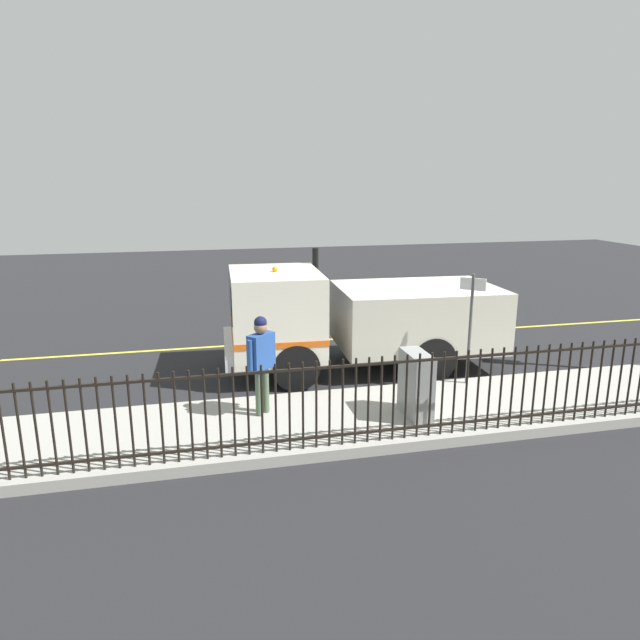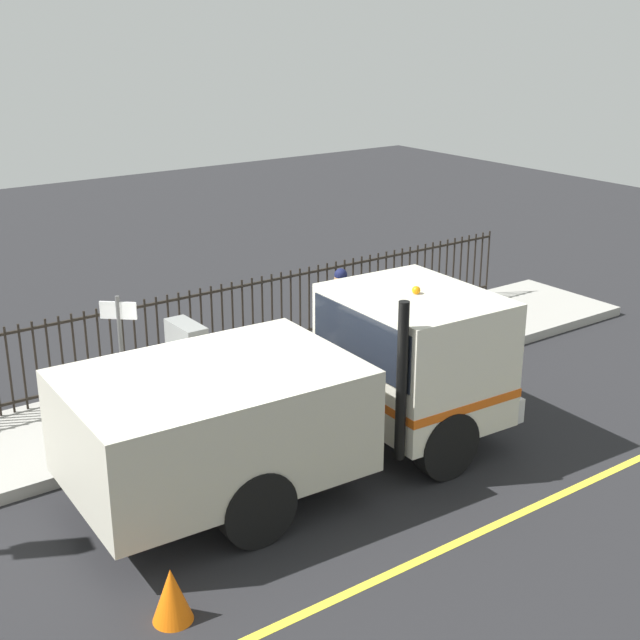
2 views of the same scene
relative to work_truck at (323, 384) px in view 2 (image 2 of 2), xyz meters
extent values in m
plane|color=#232326|center=(0.13, 1.63, -1.27)|extent=(46.01, 46.01, 0.00)
cube|color=#A3A099|center=(2.85, 1.63, -1.18)|extent=(2.47, 20.91, 0.18)
cube|color=yellow|center=(-2.39, 1.63, -1.27)|extent=(0.12, 18.82, 0.01)
cube|color=silver|center=(-0.07, -1.55, 0.10)|extent=(2.46, 2.00, 1.78)
cube|color=black|center=(-0.07, -1.55, 0.49)|extent=(2.27, 2.03, 0.78)
cube|color=beige|center=(0.08, 1.63, -0.11)|extent=(2.54, 3.65, 1.35)
cube|color=silver|center=(-0.12, -2.57, -0.64)|extent=(2.26, 0.31, 0.36)
cube|color=#DB5914|center=(-0.07, -1.55, -0.29)|extent=(2.49, 2.02, 0.12)
cylinder|color=black|center=(1.01, -1.32, -0.79)|extent=(0.35, 0.97, 0.96)
cylinder|color=black|center=(-1.13, -1.21, -0.79)|extent=(0.35, 0.97, 0.96)
cylinder|color=black|center=(1.15, 1.58, -0.79)|extent=(0.35, 0.97, 0.96)
cylinder|color=black|center=(-0.98, 1.68, -0.79)|extent=(0.35, 0.97, 0.96)
sphere|color=orange|center=(-0.07, -1.55, 1.04)|extent=(0.12, 0.12, 0.12)
cylinder|color=black|center=(-1.06, -0.45, 0.28)|extent=(0.14, 0.14, 2.14)
cube|color=#264C99|center=(2.47, -2.18, 0.05)|extent=(0.50, 0.52, 0.62)
sphere|color=#997051|center=(2.47, -2.18, 0.47)|extent=(0.23, 0.23, 0.23)
sphere|color=#14193F|center=(2.47, -2.18, 0.55)|extent=(0.22, 0.22, 0.22)
cylinder|color=#4C6047|center=(2.53, -2.24, -0.68)|extent=(0.12, 0.12, 0.83)
cylinder|color=#4C6047|center=(2.41, -2.11, -0.68)|extent=(0.12, 0.12, 0.83)
cylinder|color=#264C99|center=(2.66, -2.38, 0.01)|extent=(0.09, 0.09, 0.59)
cylinder|color=#264C99|center=(2.28, -1.97, 0.01)|extent=(0.09, 0.09, 0.59)
cylinder|color=black|center=(3.92, -7.26, -0.40)|extent=(0.04, 0.04, 1.39)
cylinder|color=black|center=(3.92, -7.06, -0.40)|extent=(0.04, 0.04, 1.39)
cylinder|color=black|center=(3.92, -6.85, -0.40)|extent=(0.04, 0.04, 1.39)
cylinder|color=black|center=(3.92, -6.65, -0.40)|extent=(0.04, 0.04, 1.39)
cylinder|color=black|center=(3.92, -6.44, -0.40)|extent=(0.04, 0.04, 1.39)
cylinder|color=black|center=(3.92, -6.24, -0.40)|extent=(0.04, 0.04, 1.39)
cylinder|color=black|center=(3.92, -6.04, -0.40)|extent=(0.04, 0.04, 1.39)
cylinder|color=black|center=(3.92, -5.83, -0.40)|extent=(0.04, 0.04, 1.39)
cylinder|color=black|center=(3.92, -5.63, -0.40)|extent=(0.04, 0.04, 1.39)
cylinder|color=black|center=(3.92, -5.42, -0.40)|extent=(0.04, 0.04, 1.39)
cylinder|color=black|center=(3.92, -5.22, -0.40)|extent=(0.04, 0.04, 1.39)
cylinder|color=black|center=(3.92, -5.01, -0.40)|extent=(0.04, 0.04, 1.39)
cylinder|color=black|center=(3.92, -4.81, -0.40)|extent=(0.04, 0.04, 1.39)
cylinder|color=black|center=(3.92, -4.61, -0.40)|extent=(0.04, 0.04, 1.39)
cylinder|color=black|center=(3.92, -4.40, -0.40)|extent=(0.04, 0.04, 1.39)
cylinder|color=black|center=(3.92, -4.20, -0.40)|extent=(0.04, 0.04, 1.39)
cylinder|color=black|center=(3.92, -3.99, -0.40)|extent=(0.04, 0.04, 1.39)
cylinder|color=black|center=(3.92, -3.79, -0.40)|extent=(0.04, 0.04, 1.39)
cylinder|color=black|center=(3.92, -3.58, -0.40)|extent=(0.04, 0.04, 1.39)
cylinder|color=black|center=(3.92, -3.38, -0.40)|extent=(0.04, 0.04, 1.39)
cylinder|color=black|center=(3.92, -3.17, -0.40)|extent=(0.04, 0.04, 1.39)
cylinder|color=black|center=(3.92, -2.97, -0.40)|extent=(0.04, 0.04, 1.39)
cylinder|color=black|center=(3.92, -2.77, -0.40)|extent=(0.04, 0.04, 1.39)
cylinder|color=black|center=(3.92, -2.56, -0.40)|extent=(0.04, 0.04, 1.39)
cylinder|color=black|center=(3.92, -2.36, -0.40)|extent=(0.04, 0.04, 1.39)
cylinder|color=black|center=(3.92, -2.15, -0.40)|extent=(0.04, 0.04, 1.39)
cylinder|color=black|center=(3.92, -1.95, -0.40)|extent=(0.04, 0.04, 1.39)
cylinder|color=black|center=(3.92, -1.74, -0.40)|extent=(0.04, 0.04, 1.39)
cylinder|color=black|center=(3.92, -1.54, -0.40)|extent=(0.04, 0.04, 1.39)
cylinder|color=black|center=(3.92, -1.34, -0.40)|extent=(0.04, 0.04, 1.39)
cylinder|color=black|center=(3.92, -1.13, -0.40)|extent=(0.04, 0.04, 1.39)
cylinder|color=black|center=(3.92, -0.93, -0.40)|extent=(0.04, 0.04, 1.39)
cylinder|color=black|center=(3.92, -0.72, -0.40)|extent=(0.04, 0.04, 1.39)
cylinder|color=black|center=(3.92, -0.52, -0.40)|extent=(0.04, 0.04, 1.39)
cylinder|color=black|center=(3.92, -0.31, -0.40)|extent=(0.04, 0.04, 1.39)
cylinder|color=black|center=(3.92, -0.11, -0.40)|extent=(0.04, 0.04, 1.39)
cylinder|color=black|center=(3.92, 0.09, -0.40)|extent=(0.04, 0.04, 1.39)
cylinder|color=black|center=(3.92, 0.30, -0.40)|extent=(0.04, 0.04, 1.39)
cylinder|color=black|center=(3.92, 0.50, -0.40)|extent=(0.04, 0.04, 1.39)
cylinder|color=black|center=(3.92, 0.71, -0.40)|extent=(0.04, 0.04, 1.39)
cylinder|color=black|center=(3.92, 0.91, -0.40)|extent=(0.04, 0.04, 1.39)
cylinder|color=black|center=(3.92, 1.12, -0.40)|extent=(0.04, 0.04, 1.39)
cylinder|color=black|center=(3.92, 1.32, -0.40)|extent=(0.04, 0.04, 1.39)
cylinder|color=black|center=(3.92, 1.52, -0.40)|extent=(0.04, 0.04, 1.39)
cylinder|color=black|center=(3.92, 1.73, -0.40)|extent=(0.04, 0.04, 1.39)
cylinder|color=black|center=(3.92, 1.93, -0.40)|extent=(0.04, 0.04, 1.39)
cylinder|color=black|center=(3.92, 2.14, -0.40)|extent=(0.04, 0.04, 1.39)
cylinder|color=black|center=(3.92, 2.34, -0.40)|extent=(0.04, 0.04, 1.39)
cylinder|color=black|center=(3.92, 2.55, -0.40)|extent=(0.04, 0.04, 1.39)
cylinder|color=black|center=(3.92, 2.75, -0.40)|extent=(0.04, 0.04, 1.39)
cylinder|color=black|center=(3.92, 2.96, -0.40)|extent=(0.04, 0.04, 1.39)
cube|color=black|center=(3.92, 1.63, 0.18)|extent=(0.04, 17.78, 0.04)
cube|color=black|center=(3.92, 1.63, -0.93)|extent=(0.04, 17.78, 0.04)
cube|color=gray|center=(3.13, 0.39, -0.53)|extent=(0.83, 0.35, 1.13)
cone|color=orange|center=(-1.67, 3.14, -0.96)|extent=(0.43, 0.43, 0.61)
cylinder|color=#4C4C4C|center=(1.87, 2.01, 0.02)|extent=(0.06, 0.06, 2.22)
cube|color=white|center=(1.87, 2.01, 0.92)|extent=(0.36, 0.39, 0.24)
camera|label=1|loc=(11.61, -3.24, 2.90)|focal=31.60mm
camera|label=2|loc=(-8.69, 6.37, 4.67)|focal=49.46mm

